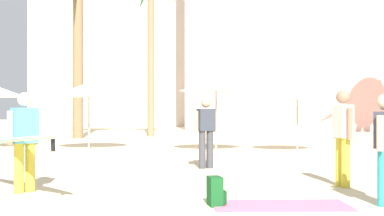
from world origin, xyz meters
TOP-DOWN VIEW (x-y plane):
  - cafe_umbrella_3 at (1.43, 12.13)m, footprint 2.10×2.10m
  - cafe_umbrella_4 at (-5.66, 12.13)m, footprint 2.61×2.61m
  - cafe_umbrella_5 at (-1.21, 11.85)m, footprint 2.48×2.48m
  - beach_towel at (0.64, 2.43)m, footprint 2.08×1.25m
  - backpack at (-0.30, 2.33)m, footprint 0.31×0.34m
  - person_mid_right at (-3.57, 2.94)m, footprint 2.60×2.20m
  - person_mid_center at (-0.98, 7.00)m, footprint 0.56×0.42m
  - person_far_right at (1.78, 4.46)m, footprint 0.35×0.60m

SIDE VIEW (x-z plane):
  - beach_towel at x=0.64m, z-range 0.00..0.01m
  - backpack at x=-0.30m, z-range -0.01..0.41m
  - person_mid_right at x=-3.57m, z-range 0.07..1.75m
  - person_mid_center at x=-0.98m, z-range 0.08..1.74m
  - person_far_right at x=1.78m, z-range 0.08..1.81m
  - cafe_umbrella_3 at x=1.43m, z-range 0.85..3.09m
  - cafe_umbrella_4 at x=-5.66m, z-range 0.91..3.23m
  - cafe_umbrella_5 at x=-1.21m, z-range 0.99..3.41m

